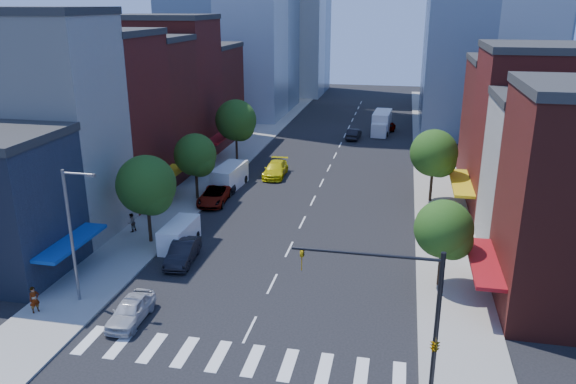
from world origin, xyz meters
The scene contains 31 objects.
ground centered at (0.00, 0.00, 0.00)m, with size 220.00×220.00×0.00m, color black.
sidewalk_left centered at (-12.50, 40.00, 0.07)m, with size 5.00×120.00×0.15m, color gray.
sidewalk_right centered at (12.50, 40.00, 0.07)m, with size 5.00×120.00×0.15m, color gray.
crosswalk centered at (0.00, -3.00, 0.01)m, with size 19.00×3.00×0.01m, color silver.
bldg_left_1 centered at (-21.00, 12.00, 9.00)m, with size 12.00×8.00×18.00m, color silver.
bldg_left_2 centered at (-21.00, 20.50, 8.00)m, with size 12.00×9.00×16.00m, color maroon.
bldg_left_3 centered at (-21.00, 29.00, 7.50)m, with size 12.00×8.00×15.00m, color #581C16.
bldg_left_4 centered at (-21.00, 37.50, 8.50)m, with size 12.00×9.00×17.00m, color maroon.
bldg_left_5 centered at (-21.00, 47.00, 6.50)m, with size 12.00×10.00×13.00m, color #581C16.
bldg_right_1 centered at (21.00, 15.00, 6.00)m, with size 12.00×8.00×12.00m, color silver.
bldg_right_2 centered at (21.00, 24.00, 7.50)m, with size 12.00×10.00×15.00m, color maroon.
bldg_right_3 centered at (21.00, 34.00, 6.50)m, with size 12.00×10.00×13.00m, color #581C16.
traffic_signal centered at (9.94, -4.50, 4.16)m, with size 7.24×2.24×8.00m.
streetlight centered at (-11.81, 1.00, 5.28)m, with size 2.25×0.25×9.00m.
tree_left_near centered at (-11.35, 10.92, 4.87)m, with size 4.80×4.80×7.30m.
tree_left_mid centered at (-11.35, 21.92, 4.53)m, with size 4.20×4.20×6.65m.
tree_left_far centered at (-11.35, 35.92, 5.20)m, with size 5.00×5.00×7.75m.
tree_right_near centered at (11.65, 7.92, 4.19)m, with size 4.00×4.00×6.20m.
tree_right_far centered at (11.65, 25.92, 4.86)m, with size 4.60×4.60×7.20m.
parked_car_front centered at (-7.50, -0.54, 0.76)m, with size 1.81×4.49×1.53m, color #B5B6BB.
parked_car_second centered at (-7.50, 8.07, 0.81)m, with size 1.72×4.92×1.62m, color black.
parked_car_third centered at (-9.50, 21.30, 0.76)m, with size 2.52×5.47×1.52m, color #999999.
parked_car_rear centered at (-9.50, 26.05, 0.72)m, with size 2.01×4.93×1.43m, color black.
cargo_van_near centered at (-8.89, 10.74, 1.00)m, with size 1.97×4.75×2.01m.
cargo_van_far centered at (-9.51, 26.37, 1.19)m, with size 2.74×5.83×2.41m.
taxi centered at (-5.56, 31.46, 0.83)m, with size 2.32×5.70×1.66m, color yellow.
traffic_car_oncoming centered at (1.50, 51.97, 0.77)m, with size 1.62×4.65×1.53m, color black.
traffic_car_far centered at (6.51, 59.13, 0.65)m, with size 1.54×3.82×1.30m, color #999999.
box_truck centered at (5.23, 56.72, 1.52)m, with size 2.84×8.11×3.22m.
pedestrian_near centered at (-13.85, -0.99, 1.03)m, with size 0.64×0.42×1.76m, color #999999.
pedestrian_far centered at (-13.95, 12.57, 0.97)m, with size 0.80×0.62×1.65m, color #999999.
Camera 1 is at (8.25, -28.59, 18.84)m, focal length 35.00 mm.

